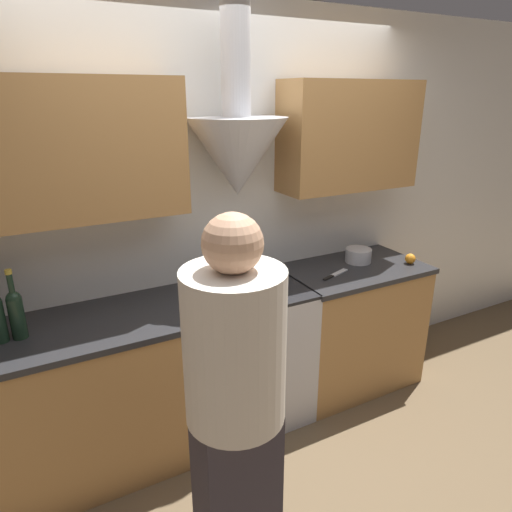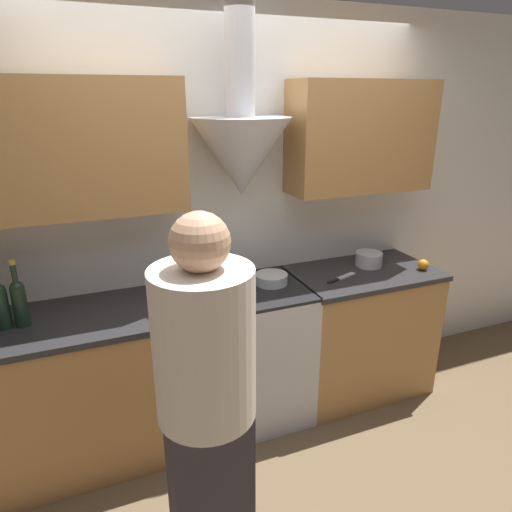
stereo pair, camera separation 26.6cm
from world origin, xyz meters
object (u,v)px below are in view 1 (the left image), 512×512
wine_bottle_4 (16,311)px  stock_pot (226,283)px  orange_fruit (410,259)px  saucepan (358,255)px  stove_range (249,353)px  person_foreground_left (236,408)px  mixing_bowl (268,278)px

wine_bottle_4 → stock_pot: bearing=-1.1°
wine_bottle_4 → orange_fruit: size_ratio=4.93×
wine_bottle_4 → saucepan: (2.19, 0.06, -0.09)m
stove_range → person_foreground_left: (-0.57, -1.00, 0.47)m
stove_range → orange_fruit: (1.22, -0.14, 0.49)m
stove_range → person_foreground_left: 1.24m
stove_range → wine_bottle_4: size_ratio=2.55×
mixing_bowl → wine_bottle_4: bearing=-179.0°
wine_bottle_4 → orange_fruit: 2.50m
stock_pot → person_foreground_left: bearing=-112.6°
orange_fruit → saucepan: (-0.30, 0.20, 0.01)m
mixing_bowl → person_foreground_left: person_foreground_left is taller
wine_bottle_4 → person_foreground_left: bearing=-54.8°
person_foreground_left → stove_range: bearing=60.5°
wine_bottle_4 → person_foreground_left: (0.71, -1.00, -0.13)m
mixing_bowl → saucepan: bearing=2.6°
wine_bottle_4 → saucepan: wine_bottle_4 is taller
stock_pot → mixing_bowl: bearing=8.6°
person_foreground_left → wine_bottle_4: bearing=125.2°
orange_fruit → stove_range: bearing=173.4°
stock_pot → orange_fruit: stock_pot is taller
mixing_bowl → saucepan: (0.76, 0.03, 0.02)m
stove_range → wine_bottle_4: bearing=179.9°
wine_bottle_4 → mixing_bowl: 1.43m
stove_range → person_foreground_left: person_foreground_left is taller
wine_bottle_4 → orange_fruit: wine_bottle_4 is taller
wine_bottle_4 → stock_pot: 1.12m
stove_range → person_foreground_left: size_ratio=0.54×
stove_range → orange_fruit: size_ratio=12.57×
stock_pot → orange_fruit: 1.39m
wine_bottle_4 → orange_fruit: bearing=-3.3°
stock_pot → saucepan: size_ratio=1.17×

